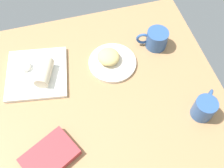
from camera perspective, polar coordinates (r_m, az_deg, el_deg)
dining_table at (r=110.05cm, az=-5.05°, el=-2.74°), size 110.00×90.00×4.00cm
round_plate at (r=115.58cm, az=0.09°, el=4.67°), size 20.92×20.92×1.40cm
scone_pastry at (r=113.83cm, az=-0.76°, el=5.96°), size 13.54×13.56×4.51cm
square_plate at (r=116.74cm, az=-16.02°, el=2.22°), size 29.05×29.05×1.60cm
sauce_cup at (r=117.90cm, az=-18.54°, el=3.65°), size 5.05×5.05×2.31cm
breakfast_wrap at (r=111.68cm, az=-14.53°, el=2.51°), size 9.81×13.43×5.86cm
book_stack at (r=98.93cm, az=-13.39°, el=-15.10°), size 22.46×20.07×3.20cm
coffee_mug at (r=120.80cm, az=9.59°, el=9.66°), size 13.92×9.55×8.60cm
second_mug at (r=105.93cm, az=19.47°, el=-4.85°), size 10.86×11.00×9.06cm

